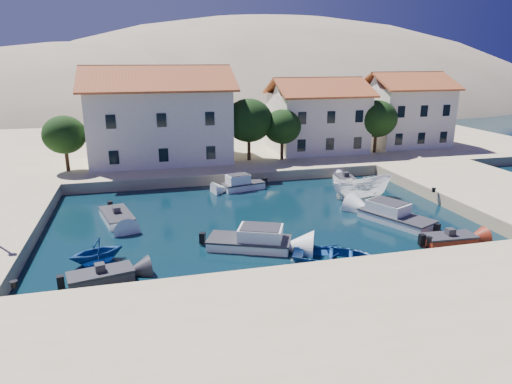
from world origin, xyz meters
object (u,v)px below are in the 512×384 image
cabin_cruiser_east (396,216)px  boat_east (361,198)px  building_mid (317,114)px  cabin_cruiser_south (249,241)px  building_right (405,108)px  rowboat_south (336,263)px  building_left (159,113)px

cabin_cruiser_east → boat_east: size_ratio=1.10×
building_mid → cabin_cruiser_east: (-2.59, -22.29, -4.75)m
cabin_cruiser_south → cabin_cruiser_east: 11.45m
building_right → rowboat_south: building_right is taller
building_right → rowboat_south: (-21.52, -28.50, -5.47)m
cabin_cruiser_south → cabin_cruiser_east: size_ratio=0.96×
boat_east → cabin_cruiser_south: bearing=125.3°
cabin_cruiser_east → boat_east: (0.47, 6.27, -0.48)m
rowboat_south → cabin_cruiser_east: bearing=-28.7°
rowboat_south → boat_east: bearing=-8.4°
boat_east → cabin_cruiser_east: bearing=176.6°
rowboat_south → cabin_cruiser_east: (6.93, 5.21, 0.48)m
building_mid → boat_east: 16.98m
building_right → cabin_cruiser_east: (-14.59, -23.29, -5.00)m
building_left → boat_east: bearing=-43.4°
building_left → building_mid: size_ratio=1.40×
cabin_cruiser_south → cabin_cruiser_east: same height
rowboat_south → cabin_cruiser_east: size_ratio=0.88×
building_left → building_right: 30.07m
building_left → rowboat_south: building_left is taller
cabin_cruiser_south → boat_east: size_ratio=1.06×
building_right → cabin_cruiser_east: 27.93m
building_right → boat_east: size_ratio=1.80×
building_mid → rowboat_south: size_ratio=2.06×
cabin_cruiser_south → rowboat_south: size_ratio=1.10×
building_left → building_mid: building_left is taller
building_mid → building_right: building_right is taller
building_mid → building_right: bearing=4.8°
building_left → cabin_cruiser_east: bearing=-54.1°
cabin_cruiser_south → boat_east: (11.78, 8.07, -0.48)m
cabin_cruiser_east → boat_east: 6.31m
building_right → cabin_cruiser_east: bearing=-122.1°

